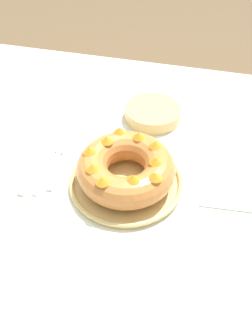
% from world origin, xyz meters
% --- Properties ---
extents(ground_plane, '(8.00, 8.00, 0.00)m').
position_xyz_m(ground_plane, '(0.00, 0.00, 0.00)').
color(ground_plane, brown).
extents(dining_table, '(1.51, 1.29, 0.75)m').
position_xyz_m(dining_table, '(0.00, 0.00, 0.68)').
color(dining_table, silver).
rests_on(dining_table, ground_plane).
extents(serving_dish, '(0.28, 0.28, 0.02)m').
position_xyz_m(serving_dish, '(0.02, 0.01, 0.76)').
color(serving_dish, tan).
rests_on(serving_dish, dining_table).
extents(bundt_cake, '(0.24, 0.24, 0.09)m').
position_xyz_m(bundt_cake, '(0.02, 0.01, 0.81)').
color(bundt_cake, '#C67538').
rests_on(bundt_cake, serving_dish).
extents(fork, '(0.02, 0.22, 0.01)m').
position_xyz_m(fork, '(-0.19, 0.04, 0.75)').
color(fork, white).
rests_on(fork, dining_table).
extents(serving_knife, '(0.02, 0.23, 0.01)m').
position_xyz_m(serving_knife, '(-0.22, 0.00, 0.75)').
color(serving_knife, white).
rests_on(serving_knife, dining_table).
extents(cake_knife, '(0.02, 0.20, 0.01)m').
position_xyz_m(cake_knife, '(-0.16, 0.02, 0.75)').
color(cake_knife, white).
rests_on(cake_knife, dining_table).
extents(side_bowl, '(0.17, 0.17, 0.04)m').
position_xyz_m(side_bowl, '(0.03, 0.29, 0.77)').
color(side_bowl, tan).
rests_on(side_bowl, dining_table).
extents(napkin, '(0.14, 0.10, 0.00)m').
position_xyz_m(napkin, '(0.27, 0.03, 0.75)').
color(napkin, '#B2D1B7').
rests_on(napkin, dining_table).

